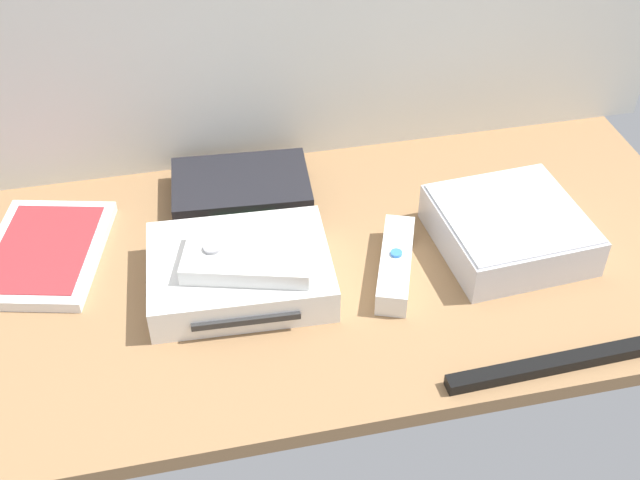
% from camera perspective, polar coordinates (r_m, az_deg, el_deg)
% --- Properties ---
extents(ground_plane, '(1.00, 0.48, 0.02)m').
position_cam_1_polar(ground_plane, '(1.00, 0.00, -2.19)').
color(ground_plane, '#936D47').
rests_on(ground_plane, ground).
extents(game_console, '(0.22, 0.17, 0.04)m').
position_cam_1_polar(game_console, '(0.95, -5.65, -2.18)').
color(game_console, white).
rests_on(game_console, ground_plane).
extents(mini_computer, '(0.18, 0.18, 0.05)m').
position_cam_1_polar(mini_computer, '(1.03, 13.14, 0.79)').
color(mini_computer, silver).
rests_on(mini_computer, ground_plane).
extents(game_case, '(0.18, 0.22, 0.02)m').
position_cam_1_polar(game_case, '(1.05, -18.77, -0.83)').
color(game_case, white).
rests_on(game_case, ground_plane).
extents(network_router, '(0.19, 0.13, 0.03)m').
position_cam_1_polar(network_router, '(1.08, -5.56, 3.60)').
color(network_router, black).
rests_on(network_router, ground_plane).
extents(remote_wand, '(0.09, 0.15, 0.03)m').
position_cam_1_polar(remote_wand, '(0.97, 5.33, -1.68)').
color(remote_wand, white).
rests_on(remote_wand, ground_plane).
extents(remote_classic_pad, '(0.16, 0.12, 0.02)m').
position_cam_1_polar(remote_classic_pad, '(0.92, -5.10, -1.23)').
color(remote_classic_pad, white).
rests_on(remote_classic_pad, game_console).
extents(sensor_bar, '(0.24, 0.03, 0.01)m').
position_cam_1_polar(sensor_bar, '(0.90, 16.09, -8.37)').
color(sensor_bar, black).
rests_on(sensor_bar, ground_plane).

